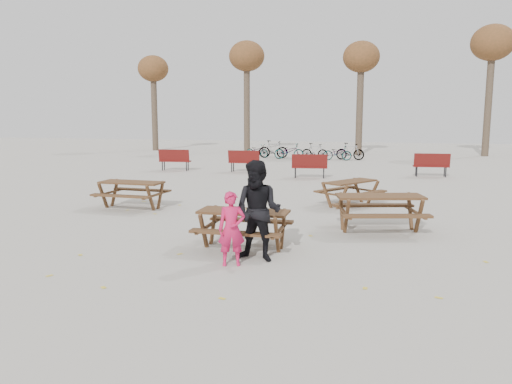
% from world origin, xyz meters
% --- Properties ---
extents(ground, '(80.00, 80.00, 0.00)m').
position_xyz_m(ground, '(0.00, 0.00, 0.00)').
color(ground, gray).
rests_on(ground, ground).
extents(main_picnic_table, '(1.80, 1.45, 0.78)m').
position_xyz_m(main_picnic_table, '(0.00, 0.00, 0.59)').
color(main_picnic_table, '#3A2715').
rests_on(main_picnic_table, ground).
extents(food_tray, '(0.18, 0.11, 0.03)m').
position_xyz_m(food_tray, '(0.15, -0.14, 0.79)').
color(food_tray, white).
rests_on(food_tray, main_picnic_table).
extents(bread_roll, '(0.14, 0.06, 0.05)m').
position_xyz_m(bread_roll, '(0.15, -0.14, 0.83)').
color(bread_roll, tan).
rests_on(bread_roll, food_tray).
extents(soda_bottle, '(0.07, 0.07, 0.17)m').
position_xyz_m(soda_bottle, '(-0.24, -0.15, 0.85)').
color(soda_bottle, silver).
rests_on(soda_bottle, main_picnic_table).
extents(child, '(0.57, 0.47, 1.34)m').
position_xyz_m(child, '(0.11, -1.18, 0.67)').
color(child, '#C2184A').
rests_on(child, ground).
extents(adult, '(0.99, 0.82, 1.86)m').
position_xyz_m(adult, '(0.50, -0.77, 0.93)').
color(adult, black).
rests_on(adult, ground).
extents(picnic_table_east, '(2.30, 2.03, 0.84)m').
position_xyz_m(picnic_table_east, '(2.64, 2.21, 0.42)').
color(picnic_table_east, '#3A2715').
rests_on(picnic_table_east, ground).
extents(picnic_table_north, '(1.86, 1.52, 0.78)m').
position_xyz_m(picnic_table_north, '(-4.30, 3.36, 0.39)').
color(picnic_table_north, '#3A2715').
rests_on(picnic_table_north, ground).
extents(picnic_table_far, '(2.12, 2.20, 0.74)m').
position_xyz_m(picnic_table_far, '(1.76, 5.37, 0.37)').
color(picnic_table_far, '#3A2715').
rests_on(picnic_table_far, ground).
extents(park_bench_row, '(13.33, 2.41, 1.03)m').
position_xyz_m(park_bench_row, '(-1.59, 12.64, 0.52)').
color(park_bench_row, maroon).
rests_on(park_bench_row, ground).
extents(bicycle_row, '(7.48, 1.50, 1.08)m').
position_xyz_m(bicycle_row, '(-2.17, 20.46, 0.48)').
color(bicycle_row, black).
rests_on(bicycle_row, ground).
extents(tree_row, '(32.17, 3.52, 8.26)m').
position_xyz_m(tree_row, '(0.90, 25.15, 6.19)').
color(tree_row, '#382B21').
rests_on(tree_row, ground).
extents(fallen_leaves, '(11.00, 11.00, 0.01)m').
position_xyz_m(fallen_leaves, '(0.50, 2.50, 0.00)').
color(fallen_leaves, gold).
rests_on(fallen_leaves, ground).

